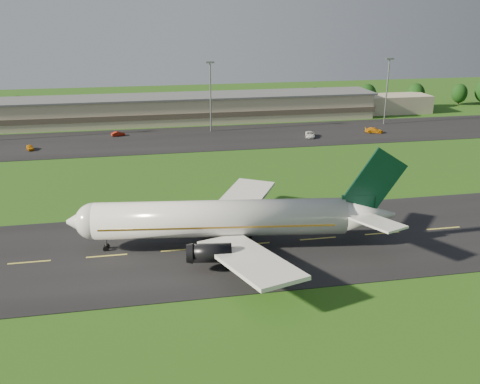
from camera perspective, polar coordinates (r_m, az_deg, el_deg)
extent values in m
plane|color=#1E4812|center=(84.01, 1.17, -5.63)|extent=(360.00, 360.00, 0.00)
cube|color=black|center=(83.99, 1.17, -5.60)|extent=(220.00, 30.00, 0.10)
cube|color=black|center=(151.53, -4.55, 5.74)|extent=(260.00, 30.00, 0.10)
cylinder|color=white|center=(81.30, -2.10, -2.83)|extent=(38.41, 10.50, 5.60)
sphere|color=white|center=(83.13, -15.32, -3.03)|extent=(5.60, 5.60, 5.60)
cone|color=white|center=(83.57, -16.66, -3.04)|extent=(4.67, 5.85, 5.38)
cone|color=white|center=(84.78, 13.30, -2.41)|extent=(9.64, 6.61, 5.49)
cube|color=olive|center=(81.42, -2.44, -3.07)|extent=(35.44, 10.15, 0.28)
cube|color=black|center=(83.06, -15.76, -2.68)|extent=(2.37, 3.23, 0.65)
cube|color=white|center=(72.05, 0.95, -7.16)|extent=(12.11, 20.18, 2.20)
cube|color=white|center=(92.22, -0.09, -1.08)|extent=(15.88, 19.84, 2.20)
cube|color=white|center=(80.03, 14.34, -3.13)|extent=(6.73, 9.36, 0.91)
cube|color=white|center=(88.94, 12.46, -0.69)|extent=(8.19, 9.24, 0.91)
cube|color=black|center=(83.73, 12.41, -1.30)|extent=(5.03, 1.20, 3.00)
cube|color=black|center=(83.25, 14.25, 1.13)|extent=(9.41, 1.67, 10.55)
cylinder|color=black|center=(74.74, -3.07, -6.51)|extent=(5.90, 3.41, 2.70)
cylinder|color=black|center=(89.42, -3.17, -2.05)|extent=(5.90, 3.41, 2.70)
cube|color=#B9AF8D|center=(174.08, -5.51, 8.81)|extent=(120.00, 15.00, 8.00)
cube|color=#4C4438|center=(174.22, -5.50, 8.55)|extent=(121.00, 15.40, 1.60)
cube|color=#595B60|center=(173.38, -5.56, 10.16)|extent=(122.00, 16.00, 0.50)
cube|color=#B9AF8D|center=(195.48, 15.57, 9.05)|extent=(28.00, 11.00, 6.00)
cylinder|color=gray|center=(157.95, -3.16, 10.01)|extent=(0.44, 0.44, 20.00)
cube|color=gray|center=(156.65, -3.23, 13.66)|extent=(2.40, 1.20, 0.50)
cylinder|color=gray|center=(174.07, 15.38, 10.23)|extent=(0.44, 0.44, 20.00)
cube|color=gray|center=(172.88, 15.68, 13.53)|extent=(2.40, 1.20, 0.50)
cylinder|color=black|center=(187.19, -22.40, 7.35)|extent=(0.56, 0.56, 2.61)
ellipsoid|color=black|center=(186.64, -22.52, 8.31)|extent=(6.10, 6.10, 7.62)
cylinder|color=black|center=(185.90, -17.11, 7.85)|extent=(0.56, 0.56, 2.41)
ellipsoid|color=black|center=(185.38, -17.20, 8.74)|extent=(5.63, 5.63, 7.04)
cylinder|color=black|center=(194.62, 7.91, 9.01)|extent=(0.56, 0.56, 2.56)
ellipsoid|color=black|center=(194.10, 7.95, 9.92)|extent=(5.98, 5.98, 7.48)
cylinder|color=black|center=(200.55, 13.34, 9.02)|extent=(0.56, 0.56, 2.82)
ellipsoid|color=black|center=(199.99, 13.41, 9.99)|extent=(6.57, 6.57, 8.22)
cylinder|color=black|center=(208.21, 18.13, 8.94)|extent=(0.56, 0.56, 2.76)
ellipsoid|color=black|center=(207.69, 18.23, 9.86)|extent=(6.44, 6.44, 8.06)
cylinder|color=black|center=(220.09, 22.27, 8.94)|extent=(0.56, 0.56, 2.45)
ellipsoid|color=black|center=(219.64, 22.37, 9.71)|extent=(5.71, 5.71, 7.13)
imported|color=orange|center=(148.55, -21.50, 4.45)|extent=(2.66, 4.05, 1.28)
imported|color=maroon|center=(157.25, -12.87, 6.07)|extent=(4.05, 2.39, 1.26)
imported|color=silver|center=(153.34, 7.48, 6.11)|extent=(3.94, 5.91, 1.51)
imported|color=orange|center=(162.14, 14.09, 6.41)|extent=(5.63, 3.69, 1.52)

